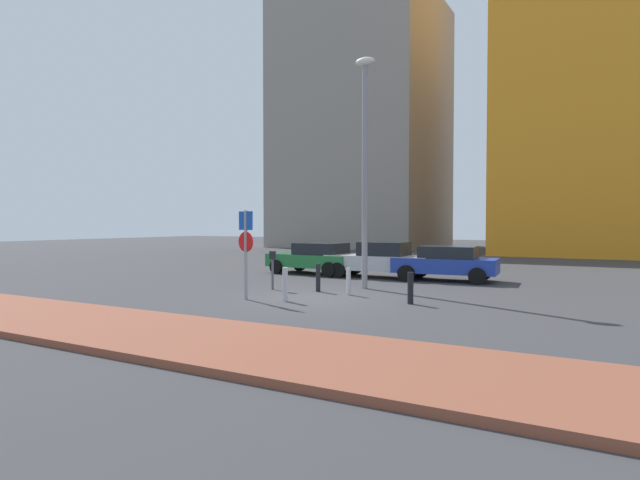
{
  "coord_description": "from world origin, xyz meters",
  "views": [
    {
      "loc": [
        7.78,
        -13.57,
        2.25
      ],
      "look_at": [
        -1.24,
        2.6,
        1.68
      ],
      "focal_mm": 29.16,
      "sensor_mm": 36.0,
      "label": 1
    }
  ],
  "objects_px": {
    "parked_car_green": "(315,258)",
    "traffic_bollard_near": "(285,284)",
    "traffic_bollard_far": "(410,288)",
    "parking_meter": "(273,265)",
    "parked_car_blue": "(446,262)",
    "parked_car_silver": "(381,260)",
    "traffic_bollard_mid": "(318,278)",
    "street_lamp": "(365,155)",
    "parking_sign_post": "(246,244)",
    "traffic_bollard_edge": "(348,281)"
  },
  "relations": [
    {
      "from": "parked_car_blue",
      "to": "parked_car_silver",
      "type": "bearing_deg",
      "value": -178.09
    },
    {
      "from": "parking_sign_post",
      "to": "traffic_bollard_near",
      "type": "xyz_separation_m",
      "value": [
        1.21,
        0.26,
        -1.17
      ]
    },
    {
      "from": "parking_sign_post",
      "to": "traffic_bollard_far",
      "type": "bearing_deg",
      "value": 18.71
    },
    {
      "from": "traffic_bollard_far",
      "to": "parked_car_green",
      "type": "bearing_deg",
      "value": 136.59
    },
    {
      "from": "parked_car_silver",
      "to": "traffic_bollard_mid",
      "type": "relative_size",
      "value": 4.84
    },
    {
      "from": "parked_car_green",
      "to": "traffic_bollard_near",
      "type": "relative_size",
      "value": 4.26
    },
    {
      "from": "parked_car_green",
      "to": "parking_meter",
      "type": "relative_size",
      "value": 3.2
    },
    {
      "from": "traffic_bollard_edge",
      "to": "street_lamp",
      "type": "bearing_deg",
      "value": 97.3
    },
    {
      "from": "parking_meter",
      "to": "street_lamp",
      "type": "distance_m",
      "value": 4.94
    },
    {
      "from": "parked_car_green",
      "to": "parking_meter",
      "type": "height_order",
      "value": "parked_car_green"
    },
    {
      "from": "parked_car_silver",
      "to": "traffic_bollard_near",
      "type": "bearing_deg",
      "value": -88.9
    },
    {
      "from": "traffic_bollard_far",
      "to": "parked_car_silver",
      "type": "bearing_deg",
      "value": 119.19
    },
    {
      "from": "parked_car_green",
      "to": "traffic_bollard_mid",
      "type": "height_order",
      "value": "parked_car_green"
    },
    {
      "from": "parked_car_green",
      "to": "traffic_bollard_mid",
      "type": "bearing_deg",
      "value": -59.47
    },
    {
      "from": "traffic_bollard_near",
      "to": "traffic_bollard_mid",
      "type": "xyz_separation_m",
      "value": [
        -0.22,
        2.35,
        -0.03
      ]
    },
    {
      "from": "parked_car_green",
      "to": "traffic_bollard_edge",
      "type": "xyz_separation_m",
      "value": [
        4.32,
        -5.46,
        -0.31
      ]
    },
    {
      "from": "parked_car_silver",
      "to": "traffic_bollard_far",
      "type": "bearing_deg",
      "value": -60.81
    },
    {
      "from": "parking_sign_post",
      "to": "parking_meter",
      "type": "height_order",
      "value": "parking_sign_post"
    },
    {
      "from": "parking_sign_post",
      "to": "traffic_bollard_far",
      "type": "distance_m",
      "value": 4.97
    },
    {
      "from": "traffic_bollard_far",
      "to": "parked_car_blue",
      "type": "bearing_deg",
      "value": 96.75
    },
    {
      "from": "parking_sign_post",
      "to": "traffic_bollard_edge",
      "type": "distance_m",
      "value": 3.49
    },
    {
      "from": "parked_car_green",
      "to": "traffic_bollard_mid",
      "type": "relative_size",
      "value": 4.57
    },
    {
      "from": "parking_meter",
      "to": "traffic_bollard_near",
      "type": "distance_m",
      "value": 2.81
    },
    {
      "from": "parked_car_blue",
      "to": "traffic_bollard_mid",
      "type": "xyz_separation_m",
      "value": [
        -2.82,
        -5.29,
        -0.28
      ]
    },
    {
      "from": "parking_sign_post",
      "to": "traffic_bollard_mid",
      "type": "bearing_deg",
      "value": 69.14
    },
    {
      "from": "parked_car_green",
      "to": "traffic_bollard_far",
      "type": "bearing_deg",
      "value": -43.41
    },
    {
      "from": "traffic_bollard_mid",
      "to": "traffic_bollard_far",
      "type": "bearing_deg",
      "value": -16.58
    },
    {
      "from": "parking_meter",
      "to": "street_lamp",
      "type": "xyz_separation_m",
      "value": [
        2.65,
        1.78,
        3.77
      ]
    },
    {
      "from": "parked_car_silver",
      "to": "parking_meter",
      "type": "height_order",
      "value": "parked_car_silver"
    },
    {
      "from": "parked_car_green",
      "to": "traffic_bollard_near",
      "type": "bearing_deg",
      "value": -66.43
    },
    {
      "from": "traffic_bollard_mid",
      "to": "traffic_bollard_near",
      "type": "bearing_deg",
      "value": -84.66
    },
    {
      "from": "street_lamp",
      "to": "parked_car_green",
      "type": "bearing_deg",
      "value": 137.7
    },
    {
      "from": "traffic_bollard_mid",
      "to": "traffic_bollard_far",
      "type": "distance_m",
      "value": 3.73
    },
    {
      "from": "parked_car_blue",
      "to": "traffic_bollard_near",
      "type": "height_order",
      "value": "parked_car_blue"
    },
    {
      "from": "parking_meter",
      "to": "traffic_bollard_near",
      "type": "bearing_deg",
      "value": -48.18
    },
    {
      "from": "parked_car_green",
      "to": "parking_sign_post",
      "type": "relative_size",
      "value": 1.59
    },
    {
      "from": "traffic_bollard_far",
      "to": "traffic_bollard_mid",
      "type": "bearing_deg",
      "value": 163.42
    },
    {
      "from": "parking_meter",
      "to": "traffic_bollard_edge",
      "type": "bearing_deg",
      "value": 1.03
    },
    {
      "from": "parked_car_blue",
      "to": "traffic_bollard_near",
      "type": "relative_size",
      "value": 4.13
    },
    {
      "from": "traffic_bollard_near",
      "to": "traffic_bollard_edge",
      "type": "distance_m",
      "value": 2.36
    },
    {
      "from": "traffic_bollard_mid",
      "to": "traffic_bollard_edge",
      "type": "bearing_deg",
      "value": -10.15
    },
    {
      "from": "parked_car_blue",
      "to": "traffic_bollard_near",
      "type": "distance_m",
      "value": 8.07
    },
    {
      "from": "parked_car_silver",
      "to": "traffic_bollard_near",
      "type": "distance_m",
      "value": 7.55
    },
    {
      "from": "parked_car_blue",
      "to": "traffic_bollard_far",
      "type": "xyz_separation_m",
      "value": [
        0.75,
        -6.35,
        -0.29
      ]
    },
    {
      "from": "parking_meter",
      "to": "street_lamp",
      "type": "bearing_deg",
      "value": 33.99
    },
    {
      "from": "parked_car_silver",
      "to": "parked_car_blue",
      "type": "bearing_deg",
      "value": 1.91
    },
    {
      "from": "parking_meter",
      "to": "parked_car_silver",
      "type": "bearing_deg",
      "value": 72.58
    },
    {
      "from": "traffic_bollard_edge",
      "to": "traffic_bollard_far",
      "type": "bearing_deg",
      "value": -19.79
    },
    {
      "from": "parked_car_silver",
      "to": "street_lamp",
      "type": "distance_m",
      "value": 5.42
    },
    {
      "from": "parked_car_blue",
      "to": "traffic_bollard_edge",
      "type": "distance_m",
      "value": 5.74
    }
  ]
}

